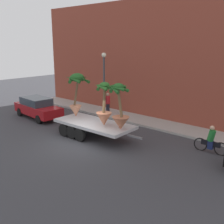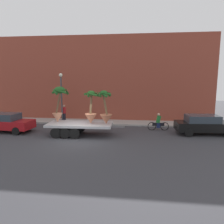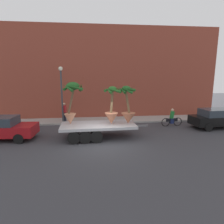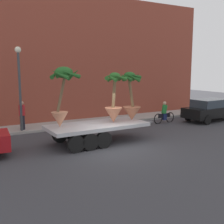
{
  "view_description": "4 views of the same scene",
  "coord_description": "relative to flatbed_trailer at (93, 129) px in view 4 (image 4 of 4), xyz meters",
  "views": [
    {
      "loc": [
        11.21,
        -10.01,
        5.75
      ],
      "look_at": [
        0.61,
        1.96,
        1.64
      ],
      "focal_mm": 43.68,
      "sensor_mm": 36.0,
      "label": 1
    },
    {
      "loc": [
        4.28,
        -14.75,
        4.51
      ],
      "look_at": [
        2.26,
        1.92,
        1.81
      ],
      "focal_mm": 33.93,
      "sensor_mm": 36.0,
      "label": 2
    },
    {
      "loc": [
        -0.72,
        -11.68,
        4.38
      ],
      "look_at": [
        0.74,
        1.34,
        1.78
      ],
      "focal_mm": 31.04,
      "sensor_mm": 36.0,
      "label": 3
    },
    {
      "loc": [
        -6.33,
        -11.28,
        3.78
      ],
      "look_at": [
        1.19,
        2.24,
        1.34
      ],
      "focal_mm": 44.82,
      "sensor_mm": 36.0,
      "label": 4
    }
  ],
  "objects": [
    {
      "name": "street_lamp",
      "position": [
        -2.68,
        4.06,
        2.48
      ],
      "size": [
        0.36,
        0.36,
        4.83
      ],
      "color": "#383D42",
      "rests_on": "sidewalk"
    },
    {
      "name": "potted_palm_rear",
      "position": [
        2.3,
        0.02,
        1.29
      ],
      "size": [
        1.25,
        1.27,
        2.61
      ],
      "color": "#B26647",
      "rests_on": "flatbed_trailer"
    },
    {
      "name": "pedestrian_near_gate",
      "position": [
        -2.58,
        4.36,
        0.3
      ],
      "size": [
        0.36,
        0.36,
        1.71
      ],
      "color": "black",
      "rests_on": "sidewalk"
    },
    {
      "name": "flatbed_trailer",
      "position": [
        0.0,
        0.0,
        0.0
      ],
      "size": [
        6.12,
        2.38,
        0.98
      ],
      "color": "#B7BABF",
      "rests_on": "ground"
    },
    {
      "name": "parked_car",
      "position": [
        10.13,
        1.46,
        0.08
      ],
      "size": [
        4.68,
        2.08,
        1.58
      ],
      "color": "black",
      "rests_on": "ground"
    },
    {
      "name": "potted_palm_front",
      "position": [
        -1.49,
        0.19,
        1.85
      ],
      "size": [
        1.44,
        1.47,
        2.87
      ],
      "color": "tan",
      "rests_on": "flatbed_trailer"
    },
    {
      "name": "potted_palm_middle",
      "position": [
        1.19,
        -0.06,
        1.23
      ],
      "size": [
        1.19,
        1.22,
        2.59
      ],
      "color": "#C17251",
      "rests_on": "flatbed_trailer"
    },
    {
      "name": "sidewalk",
      "position": [
        0.48,
        4.86,
        -0.67
      ],
      "size": [
        24.0,
        2.2,
        0.15
      ],
      "primitive_type": "cube",
      "color": "#A39E99",
      "rests_on": "ground"
    },
    {
      "name": "cyclist",
      "position": [
        6.61,
        2.43,
        -0.08
      ],
      "size": [
        1.84,
        0.36,
        1.54
      ],
      "color": "black",
      "rests_on": "ground"
    },
    {
      "name": "ground_plane",
      "position": [
        0.48,
        -1.24,
        -0.75
      ],
      "size": [
        60.0,
        60.0,
        0.0
      ],
      "primitive_type": "plane",
      "color": "#38383D"
    },
    {
      "name": "building_facade",
      "position": [
        0.48,
        6.56,
        3.69
      ],
      "size": [
        24.0,
        1.2,
        8.88
      ],
      "primitive_type": "cube",
      "color": "brown",
      "rests_on": "ground"
    }
  ]
}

